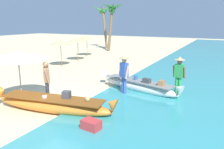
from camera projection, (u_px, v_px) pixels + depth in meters
The scene contains 13 objects.
ground_plane at pixel (42, 103), 8.92m from camera, with size 80.00×80.00×0.00m, color beige.
boat_orange_foreground at pixel (53, 104), 7.99m from camera, with size 4.89×1.52×0.85m.
boat_white_midground at pixel (139, 86), 10.33m from camera, with size 4.33×1.69×0.80m.
person_vendor_hatted at pixel (124, 73), 9.69m from camera, with size 0.58×0.45×1.79m.
person_tourist_customer at pixel (47, 80), 8.71m from camera, with size 0.53×0.52×1.69m.
person_vendor_assistant at pixel (179, 74), 9.51m from camera, with size 0.58×0.44×1.76m.
patio_umbrella_large at pixel (18, 56), 8.57m from camera, with size 2.22×2.22×2.08m.
parasol_row_0 at pixel (60, 42), 15.74m from camera, with size 1.60×1.60×1.91m.
parasol_row_1 at pixel (78, 40), 18.10m from camera, with size 1.60×1.60×1.91m.
parasol_row_2 at pixel (87, 37), 20.61m from camera, with size 1.60×1.60×1.91m.
palm_tree_tall_inland at pixel (112, 12), 23.55m from camera, with size 2.22×2.70×5.21m.
palm_tree_leaning_seaward at pixel (103, 13), 26.31m from camera, with size 3.03×2.47×5.10m.
cooler_box at pixel (91, 126), 6.56m from camera, with size 0.56×0.37×0.38m, color #C63838.
Camera 1 is at (6.34, -6.19, 3.20)m, focal length 35.70 mm.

